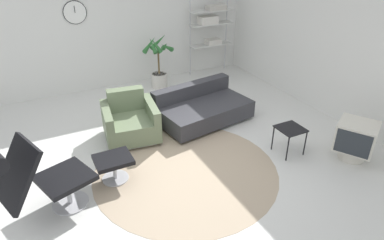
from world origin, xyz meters
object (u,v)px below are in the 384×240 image
object	(u,v)px
lounge_chair	(29,173)
crt_television	(355,139)
side_table	(290,131)
ottoman	(114,163)
couch_low	(202,109)
potted_plant	(159,66)
armchair_red	(130,122)
shelf_unit	(211,24)

from	to	relation	value
lounge_chair	crt_television	world-z (taller)	lounge_chair
side_table	crt_television	xyz separation A→B (m)	(0.74, -0.55, -0.04)
ottoman	couch_low	bearing A→B (deg)	27.23
ottoman	crt_television	xyz separation A→B (m)	(3.27, -1.11, 0.07)
lounge_chair	potted_plant	distance (m)	4.12
armchair_red	lounge_chair	bearing A→B (deg)	48.35
couch_low	crt_television	xyz separation A→B (m)	(1.41, -2.06, 0.11)
armchair_red	potted_plant	bearing A→B (deg)	-117.16
lounge_chair	potted_plant	world-z (taller)	potted_plant
lounge_chair	armchair_red	size ratio (longest dim) A/B	1.28
ottoman	armchair_red	bearing A→B (deg)	60.55
lounge_chair	ottoman	world-z (taller)	lounge_chair
couch_low	side_table	xyz separation A→B (m)	(0.67, -1.51, 0.15)
shelf_unit	armchair_red	bearing A→B (deg)	-142.73
ottoman	armchair_red	size ratio (longest dim) A/B	0.52
crt_television	armchair_red	bearing A→B (deg)	22.80
ottoman	side_table	world-z (taller)	side_table
side_table	shelf_unit	world-z (taller)	shelf_unit
ottoman	armchair_red	xyz separation A→B (m)	(0.54, 0.96, 0.02)
couch_low	side_table	distance (m)	1.66
ottoman	potted_plant	xyz separation A→B (m)	(1.77, 2.72, 0.20)
couch_low	ottoman	bearing A→B (deg)	18.82
couch_low	side_table	size ratio (longest dim) A/B	4.04
lounge_chair	crt_television	xyz separation A→B (m)	(4.25, -0.76, -0.35)
ottoman	side_table	bearing A→B (deg)	-12.27
couch_low	crt_television	distance (m)	2.50
shelf_unit	side_table	bearing A→B (deg)	-100.33
armchair_red	side_table	world-z (taller)	armchair_red
crt_television	lounge_chair	bearing A→B (deg)	49.76
potted_plant	crt_television	bearing A→B (deg)	-68.57
armchair_red	couch_low	xyz separation A→B (m)	(1.31, -0.01, -0.06)
ottoman	shelf_unit	xyz separation A→B (m)	(3.17, 2.96, 0.90)
side_table	armchair_red	bearing A→B (deg)	142.73
armchair_red	shelf_unit	size ratio (longest dim) A/B	0.51
ottoman	couch_low	xyz separation A→B (m)	(1.86, 0.96, -0.04)
couch_low	side_table	bearing A→B (deg)	105.71
lounge_chair	shelf_unit	world-z (taller)	shelf_unit
side_table	crt_television	size ratio (longest dim) A/B	0.61
potted_plant	couch_low	bearing A→B (deg)	-87.13
potted_plant	shelf_unit	distance (m)	1.59
armchair_red	couch_low	bearing A→B (deg)	-172.59
armchair_red	crt_television	distance (m)	3.42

